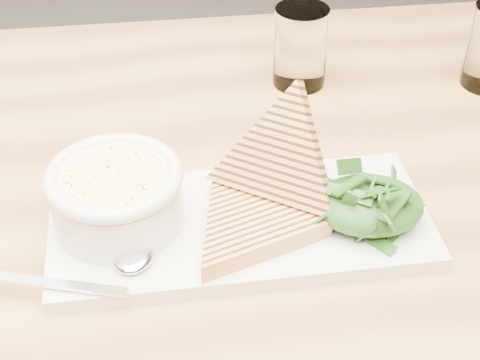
{
  "coord_description": "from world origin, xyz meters",
  "views": [
    {
      "loc": [
        0.09,
        -0.52,
        1.23
      ],
      "look_at": [
        0.1,
        0.04,
        0.79
      ],
      "focal_mm": 55.0,
      "sensor_mm": 36.0,
      "label": 1
    }
  ],
  "objects_px": {
    "platter": "(240,226)",
    "soup_bowl": "(117,202)",
    "table_top": "(361,217)",
    "glass_near": "(300,47)"
  },
  "relations": [
    {
      "from": "platter",
      "to": "glass_near",
      "type": "bearing_deg",
      "value": 74.32
    },
    {
      "from": "soup_bowl",
      "to": "glass_near",
      "type": "xyz_separation_m",
      "value": [
        0.2,
        0.29,
        0.01
      ]
    },
    {
      "from": "table_top",
      "to": "platter",
      "type": "bearing_deg",
      "value": -161.67
    },
    {
      "from": "platter",
      "to": "glass_near",
      "type": "distance_m",
      "value": 0.3
    },
    {
      "from": "platter",
      "to": "glass_near",
      "type": "height_order",
      "value": "glass_near"
    },
    {
      "from": "table_top",
      "to": "glass_near",
      "type": "distance_m",
      "value": 0.26
    },
    {
      "from": "platter",
      "to": "soup_bowl",
      "type": "relative_size",
      "value": 2.99
    },
    {
      "from": "platter",
      "to": "soup_bowl",
      "type": "bearing_deg",
      "value": -179.57
    },
    {
      "from": "table_top",
      "to": "soup_bowl",
      "type": "height_order",
      "value": "soup_bowl"
    },
    {
      "from": "platter",
      "to": "glass_near",
      "type": "relative_size",
      "value": 3.61
    }
  ]
}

